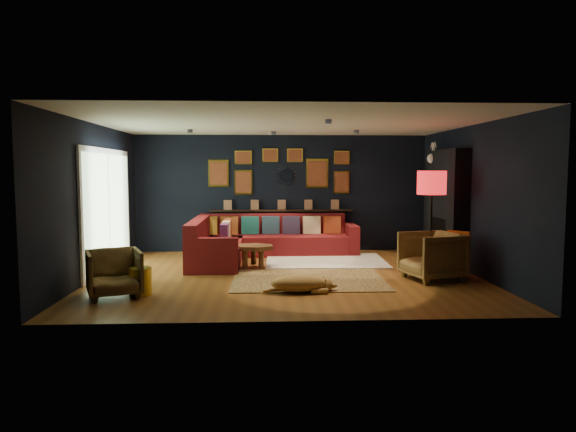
{
  "coord_description": "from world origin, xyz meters",
  "views": [
    {
      "loc": [
        -0.41,
        -8.76,
        1.8
      ],
      "look_at": [
        0.03,
        0.3,
        1.0
      ],
      "focal_mm": 32.0,
      "sensor_mm": 36.0,
      "label": 1
    }
  ],
  "objects_px": {
    "floor_lamp": "(432,187)",
    "orange_chair": "(456,251)",
    "armchair_right": "(432,253)",
    "dog": "(299,280)",
    "pouf": "(218,252)",
    "coffee_table": "(253,249)",
    "armchair_left": "(114,271)",
    "gold_stool": "(140,281)",
    "sectional": "(254,242)"
  },
  "relations": [
    {
      "from": "dog",
      "to": "pouf",
      "type": "bearing_deg",
      "value": 116.16
    },
    {
      "from": "armchair_left",
      "to": "gold_stool",
      "type": "bearing_deg",
      "value": -9.52
    },
    {
      "from": "orange_chair",
      "to": "gold_stool",
      "type": "bearing_deg",
      "value": -128.18
    },
    {
      "from": "sectional",
      "to": "gold_stool",
      "type": "bearing_deg",
      "value": -116.82
    },
    {
      "from": "sectional",
      "to": "armchair_right",
      "type": "relative_size",
      "value": 3.89
    },
    {
      "from": "sectional",
      "to": "gold_stool",
      "type": "height_order",
      "value": "sectional"
    },
    {
      "from": "floor_lamp",
      "to": "orange_chair",
      "type": "bearing_deg",
      "value": -52.9
    },
    {
      "from": "pouf",
      "to": "gold_stool",
      "type": "distance_m",
      "value": 2.76
    },
    {
      "from": "coffee_table",
      "to": "floor_lamp",
      "type": "relative_size",
      "value": 0.49
    },
    {
      "from": "sectional",
      "to": "orange_chair",
      "type": "bearing_deg",
      "value": -33.54
    },
    {
      "from": "coffee_table",
      "to": "pouf",
      "type": "relative_size",
      "value": 1.65
    },
    {
      "from": "pouf",
      "to": "gold_stool",
      "type": "relative_size",
      "value": 1.34
    },
    {
      "from": "armchair_right",
      "to": "dog",
      "type": "relative_size",
      "value": 0.78
    },
    {
      "from": "armchair_right",
      "to": "gold_stool",
      "type": "bearing_deg",
      "value": -94.34
    },
    {
      "from": "orange_chair",
      "to": "dog",
      "type": "distance_m",
      "value": 2.83
    },
    {
      "from": "floor_lamp",
      "to": "sectional",
      "type": "bearing_deg",
      "value": 149.1
    },
    {
      "from": "pouf",
      "to": "gold_stool",
      "type": "bearing_deg",
      "value": -109.02
    },
    {
      "from": "gold_stool",
      "to": "dog",
      "type": "height_order",
      "value": "gold_stool"
    },
    {
      "from": "coffee_table",
      "to": "pouf",
      "type": "distance_m",
      "value": 0.93
    },
    {
      "from": "pouf",
      "to": "sectional",
      "type": "bearing_deg",
      "value": 37.44
    },
    {
      "from": "coffee_table",
      "to": "gold_stool",
      "type": "bearing_deg",
      "value": -128.44
    },
    {
      "from": "armchair_left",
      "to": "gold_stool",
      "type": "relative_size",
      "value": 1.86
    },
    {
      "from": "pouf",
      "to": "dog",
      "type": "distance_m",
      "value": 2.95
    },
    {
      "from": "coffee_table",
      "to": "orange_chair",
      "type": "distance_m",
      "value": 3.58
    },
    {
      "from": "gold_stool",
      "to": "orange_chair",
      "type": "distance_m",
      "value": 5.08
    },
    {
      "from": "floor_lamp",
      "to": "pouf",
      "type": "bearing_deg",
      "value": 160.62
    },
    {
      "from": "gold_stool",
      "to": "floor_lamp",
      "type": "bearing_deg",
      "value": 15.23
    },
    {
      "from": "pouf",
      "to": "armchair_right",
      "type": "xyz_separation_m",
      "value": [
        3.68,
        -1.76,
        0.23
      ]
    },
    {
      "from": "pouf",
      "to": "orange_chair",
      "type": "xyz_separation_m",
      "value": [
        4.09,
        -1.73,
        0.26
      ]
    },
    {
      "from": "armchair_left",
      "to": "armchair_right",
      "type": "bearing_deg",
      "value": -11.42
    },
    {
      "from": "armchair_left",
      "to": "floor_lamp",
      "type": "relative_size",
      "value": 0.41
    },
    {
      "from": "pouf",
      "to": "armchair_left",
      "type": "bearing_deg",
      "value": -114.93
    },
    {
      "from": "armchair_left",
      "to": "orange_chair",
      "type": "xyz_separation_m",
      "value": [
        5.34,
        0.95,
        0.09
      ]
    },
    {
      "from": "coffee_table",
      "to": "pouf",
      "type": "xyz_separation_m",
      "value": [
        -0.7,
        0.6,
        -0.14
      ]
    },
    {
      "from": "sectional",
      "to": "dog",
      "type": "xyz_separation_m",
      "value": [
        0.72,
        -3.11,
        -0.13
      ]
    },
    {
      "from": "pouf",
      "to": "floor_lamp",
      "type": "height_order",
      "value": "floor_lamp"
    },
    {
      "from": "dog",
      "to": "sectional",
      "type": "bearing_deg",
      "value": 100.69
    },
    {
      "from": "sectional",
      "to": "armchair_left",
      "type": "distance_m",
      "value": 3.75
    },
    {
      "from": "pouf",
      "to": "coffee_table",
      "type": "bearing_deg",
      "value": -40.38
    },
    {
      "from": "coffee_table",
      "to": "dog",
      "type": "bearing_deg",
      "value": -70.43
    },
    {
      "from": "armchair_left",
      "to": "dog",
      "type": "relative_size",
      "value": 0.67
    },
    {
      "from": "armchair_right",
      "to": "dog",
      "type": "bearing_deg",
      "value": -84.82
    },
    {
      "from": "pouf",
      "to": "armchair_right",
      "type": "bearing_deg",
      "value": -25.57
    },
    {
      "from": "sectional",
      "to": "floor_lamp",
      "type": "distance_m",
      "value": 3.81
    },
    {
      "from": "pouf",
      "to": "orange_chair",
      "type": "relative_size",
      "value": 0.67
    },
    {
      "from": "coffee_table",
      "to": "pouf",
      "type": "bearing_deg",
      "value": 139.62
    },
    {
      "from": "armchair_left",
      "to": "orange_chair",
      "type": "bearing_deg",
      "value": -11.94
    },
    {
      "from": "pouf",
      "to": "orange_chair",
      "type": "bearing_deg",
      "value": -22.96
    },
    {
      "from": "armchair_right",
      "to": "sectional",
      "type": "bearing_deg",
      "value": -142.18
    },
    {
      "from": "sectional",
      "to": "pouf",
      "type": "height_order",
      "value": "sectional"
    }
  ]
}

